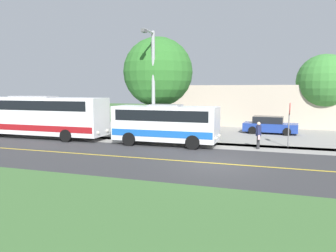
# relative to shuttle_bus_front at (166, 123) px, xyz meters

# --- Properties ---
(ground_plane) EXTENTS (120.00, 120.00, 0.00)m
(ground_plane) POSITION_rel_shuttle_bus_front_xyz_m (4.47, 4.18, -1.50)
(ground_plane) COLOR #3D6633
(road_surface) EXTENTS (8.00, 100.00, 0.01)m
(road_surface) POSITION_rel_shuttle_bus_front_xyz_m (4.47, 4.18, -1.50)
(road_surface) COLOR #333335
(road_surface) RESTS_ON ground
(sidewalk) EXTENTS (2.40, 100.00, 0.01)m
(sidewalk) POSITION_rel_shuttle_bus_front_xyz_m (-0.73, 4.18, -1.50)
(sidewalk) COLOR gray
(sidewalk) RESTS_ON ground
(parking_lot_surface) EXTENTS (14.00, 36.00, 0.01)m
(parking_lot_surface) POSITION_rel_shuttle_bus_front_xyz_m (-7.93, 7.18, -1.50)
(parking_lot_surface) COLOR gray
(parking_lot_surface) RESTS_ON ground
(road_centre_line) EXTENTS (0.16, 100.00, 0.00)m
(road_centre_line) POSITION_rel_shuttle_bus_front_xyz_m (4.47, 4.18, -1.49)
(road_centre_line) COLOR gold
(road_centre_line) RESTS_ON ground
(shuttle_bus_front) EXTENTS (2.59, 7.10, 2.72)m
(shuttle_bus_front) POSITION_rel_shuttle_bus_front_xyz_m (0.00, 0.00, 0.00)
(shuttle_bus_front) COLOR white
(shuttle_bus_front) RESTS_ON ground
(transit_bus_rear) EXTENTS (2.61, 12.00, 3.22)m
(transit_bus_rear) POSITION_rel_shuttle_bus_front_xyz_m (-0.01, -10.75, 0.26)
(transit_bus_rear) COLOR white
(transit_bus_rear) RESTS_ON ground
(pedestrian_with_bags) EXTENTS (0.72, 0.34, 1.70)m
(pedestrian_with_bags) POSITION_rel_shuttle_bus_front_xyz_m (-0.41, 6.03, -0.59)
(pedestrian_with_bags) COLOR #262628
(pedestrian_with_bags) RESTS_ON ground
(stop_sign) EXTENTS (0.76, 0.07, 2.88)m
(stop_sign) POSITION_rel_shuttle_bus_front_xyz_m (-1.63, 7.85, 0.46)
(stop_sign) COLOR slate
(stop_sign) RESTS_ON ground
(street_light_pole) EXTENTS (1.97, 0.24, 7.66)m
(street_light_pole) POSITION_rel_shuttle_bus_front_xyz_m (-0.40, -1.07, 2.73)
(street_light_pole) COLOR #9E9EA3
(street_light_pole) RESTS_ON ground
(parked_car_near) EXTENTS (2.24, 4.51, 1.45)m
(parked_car_near) POSITION_rel_shuttle_bus_front_xyz_m (-8.06, 6.59, -0.82)
(parked_car_near) COLOR navy
(parked_car_near) RESTS_ON ground
(tree_curbside) EXTENTS (5.26, 5.26, 7.66)m
(tree_curbside) POSITION_rel_shuttle_bus_front_xyz_m (-2.93, -1.60, 3.52)
(tree_curbside) COLOR #4C3826
(tree_curbside) RESTS_ON ground
(tree_lot_edge) EXTENTS (5.05, 5.05, 6.98)m
(tree_lot_edge) POSITION_rel_shuttle_bus_front_xyz_m (-12.93, 11.26, 2.94)
(tree_lot_edge) COLOR brown
(tree_lot_edge) RESTS_ON ground
(commercial_building) EXTENTS (10.00, 20.83, 4.13)m
(commercial_building) POSITION_rel_shuttle_bus_front_xyz_m (-16.93, 6.27, 0.56)
(commercial_building) COLOR #B7A893
(commercial_building) RESTS_ON ground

